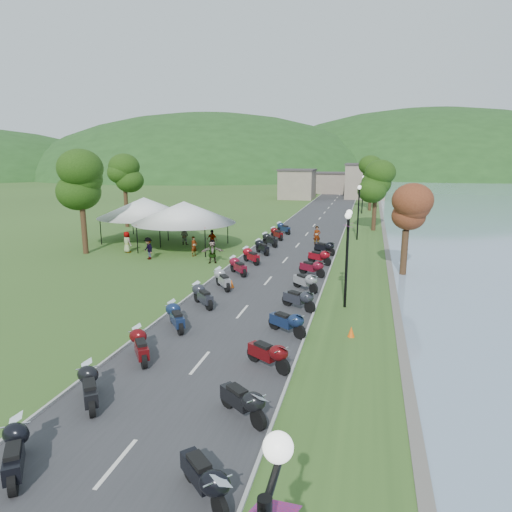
# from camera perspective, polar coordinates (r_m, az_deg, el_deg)

# --- Properties ---
(road) EXTENTS (7.00, 120.00, 0.02)m
(road) POSITION_cam_1_polar(r_m,az_deg,el_deg) (46.20, 6.37, 2.74)
(road) COLOR #353538
(road) RESTS_ON ground
(hills_backdrop) EXTENTS (360.00, 120.00, 76.00)m
(hills_backdrop) POSITION_cam_1_polar(r_m,az_deg,el_deg) (205.38, 12.53, 10.04)
(hills_backdrop) COLOR #285621
(hills_backdrop) RESTS_ON ground
(far_building) EXTENTS (18.00, 16.00, 5.00)m
(far_building) POSITION_cam_1_polar(r_m,az_deg,el_deg) (90.65, 9.05, 9.01)
(far_building) COLOR gray
(far_building) RESTS_ON ground
(moto_row_left) EXTENTS (2.60, 42.33, 1.10)m
(moto_row_left) POSITION_cam_1_polar(r_m,az_deg,el_deg) (27.14, -4.20, -2.99)
(moto_row_left) COLOR #331411
(moto_row_left) RESTS_ON ground
(moto_row_right) EXTENTS (2.60, 33.26, 1.10)m
(moto_row_right) POSITION_cam_1_polar(r_m,az_deg,el_deg) (22.04, 4.40, -6.71)
(moto_row_right) COLOR #331411
(moto_row_right) RESTS_ON ground
(vendor_tent_main) EXTENTS (5.81, 5.81, 4.00)m
(vendor_tent_main) POSITION_cam_1_polar(r_m,az_deg,el_deg) (39.17, -8.92, 3.86)
(vendor_tent_main) COLOR silver
(vendor_tent_main) RESTS_ON ground
(vendor_tent_side) EXTENTS (5.70, 5.70, 4.00)m
(vendor_tent_side) POSITION_cam_1_polar(r_m,az_deg,el_deg) (43.56, -13.73, 4.51)
(vendor_tent_side) COLOR silver
(vendor_tent_side) RESTS_ON ground
(tree_park_left) EXTENTS (3.36, 3.36, 9.33)m
(tree_park_left) POSITION_cam_1_polar(r_m,az_deg,el_deg) (38.79, -20.99, 7.07)
(tree_park_left) COLOR #264D12
(tree_park_left) RESTS_ON ground
(tree_lakeside) EXTENTS (2.44, 2.44, 6.78)m
(tree_lakeside) POSITION_cam_1_polar(r_m,az_deg,el_deg) (31.38, 18.27, 3.82)
(tree_lakeside) COLOR #264D12
(tree_lakeside) RESTS_ON ground
(pedestrian_a) EXTENTS (0.60, 0.69, 1.59)m
(pedestrian_a) POSITION_cam_1_polar(r_m,az_deg,el_deg) (36.23, -7.72, -0.02)
(pedestrian_a) COLOR slate
(pedestrian_a) RESTS_ON ground
(pedestrian_b) EXTENTS (0.86, 0.57, 1.64)m
(pedestrian_b) POSITION_cam_1_polar(r_m,az_deg,el_deg) (41.05, -8.89, 1.42)
(pedestrian_b) COLOR slate
(pedestrian_b) RESTS_ON ground
(pedestrian_c) EXTENTS (1.15, 1.03, 1.70)m
(pedestrian_c) POSITION_cam_1_polar(r_m,az_deg,el_deg) (35.78, -13.23, -0.40)
(pedestrian_c) COLOR slate
(pedestrian_c) RESTS_ON ground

